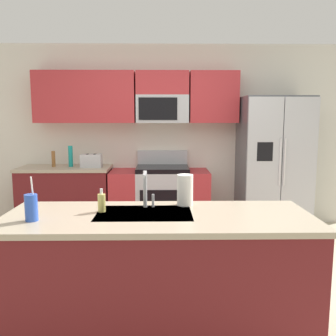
# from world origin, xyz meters

# --- Properties ---
(ground_plane) EXTENTS (9.00, 9.00, 0.00)m
(ground_plane) POSITION_xyz_m (0.00, 0.00, 0.00)
(ground_plane) COLOR beige
(ground_plane) RESTS_ON ground
(kitchen_wall_unit) EXTENTS (5.20, 0.43, 2.60)m
(kitchen_wall_unit) POSITION_xyz_m (-0.14, 2.08, 1.47)
(kitchen_wall_unit) COLOR silver
(kitchen_wall_unit) RESTS_ON ground
(back_counter) EXTENTS (1.24, 0.63, 0.90)m
(back_counter) POSITION_xyz_m (-1.44, 1.80, 0.45)
(back_counter) COLOR maroon
(back_counter) RESTS_ON ground
(range_oven) EXTENTS (1.36, 0.61, 1.10)m
(range_oven) POSITION_xyz_m (-0.13, 1.80, 0.44)
(range_oven) COLOR #B7BABF
(range_oven) RESTS_ON ground
(refrigerator) EXTENTS (0.90, 0.76, 1.85)m
(refrigerator) POSITION_xyz_m (1.42, 1.73, 0.93)
(refrigerator) COLOR #4C4F54
(refrigerator) RESTS_ON ground
(island_counter) EXTENTS (2.18, 0.83, 0.90)m
(island_counter) POSITION_xyz_m (-0.13, -0.68, 0.45)
(island_counter) COLOR maroon
(island_counter) RESTS_ON ground
(toaster) EXTENTS (0.28, 0.16, 0.18)m
(toaster) POSITION_xyz_m (-1.07, 1.75, 0.99)
(toaster) COLOR #B7BABF
(toaster) RESTS_ON back_counter
(pepper_mill) EXTENTS (0.05, 0.05, 0.22)m
(pepper_mill) POSITION_xyz_m (-1.59, 1.80, 1.01)
(pepper_mill) COLOR brown
(pepper_mill) RESTS_ON back_counter
(bottle_teal) EXTENTS (0.06, 0.06, 0.29)m
(bottle_teal) POSITION_xyz_m (-1.36, 1.81, 1.04)
(bottle_teal) COLOR teal
(bottle_teal) RESTS_ON back_counter
(sink_faucet) EXTENTS (0.09, 0.21, 0.28)m
(sink_faucet) POSITION_xyz_m (-0.23, -0.49, 1.07)
(sink_faucet) COLOR #B7BABF
(sink_faucet) RESTS_ON island_counter
(drink_cup_blue) EXTENTS (0.08, 0.08, 0.30)m
(drink_cup_blue) POSITION_xyz_m (-0.97, -0.82, 0.99)
(drink_cup_blue) COLOR blue
(drink_cup_blue) RESTS_ON island_counter
(soap_dispenser) EXTENTS (0.06, 0.06, 0.17)m
(soap_dispenser) POSITION_xyz_m (-0.54, -0.59, 0.97)
(soap_dispenser) COLOR #D8CC66
(soap_dispenser) RESTS_ON island_counter
(paper_towel_roll) EXTENTS (0.12, 0.12, 0.24)m
(paper_towel_roll) POSITION_xyz_m (0.08, -0.40, 1.02)
(paper_towel_roll) COLOR white
(paper_towel_roll) RESTS_ON island_counter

